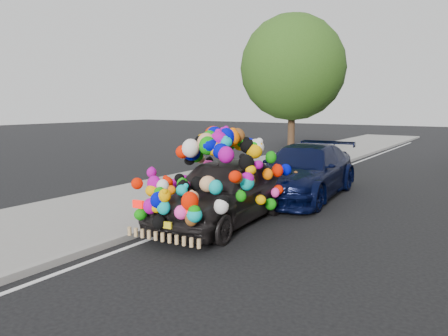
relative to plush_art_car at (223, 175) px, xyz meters
The scene contains 6 objects.
ground 2.07m from the plush_art_car, 33.17° to the right, with size 100.00×100.00×0.00m, color black.
sidewalk 3.14m from the plush_art_car, 160.88° to the right, with size 4.00×60.00×0.12m, color gray.
kerb 1.64m from the plush_art_car, 131.43° to the right, with size 0.15×60.00×0.13m, color gray.
tree_near_sidewalk 9.32m from the plush_art_car, 105.16° to the left, with size 4.20×4.20×6.13m.
plush_art_car is the anchor object (origin of this frame).
navy_sedan 3.56m from the plush_art_car, 83.83° to the left, with size 2.04×5.02×1.46m, color black.
Camera 1 is at (3.65, -6.80, 2.58)m, focal length 35.00 mm.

